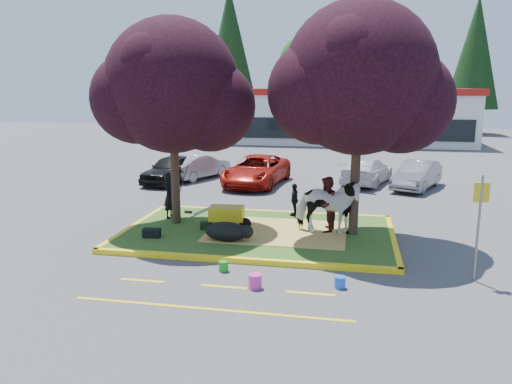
% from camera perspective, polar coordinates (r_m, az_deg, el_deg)
% --- Properties ---
extents(ground, '(90.00, 90.00, 0.00)m').
position_cam_1_polar(ground, '(15.59, 0.22, -4.94)').
color(ground, '#424244').
rests_on(ground, ground).
extents(median_island, '(8.00, 5.00, 0.15)m').
position_cam_1_polar(median_island, '(15.57, 0.22, -4.67)').
color(median_island, '#2B4F18').
rests_on(median_island, ground).
extents(curb_near, '(8.30, 0.16, 0.15)m').
position_cam_1_polar(curb_near, '(13.17, -1.90, -7.82)').
color(curb_near, yellow).
rests_on(curb_near, ground).
extents(curb_far, '(8.30, 0.16, 0.15)m').
position_cam_1_polar(curb_far, '(18.02, 1.76, -2.37)').
color(curb_far, yellow).
rests_on(curb_far, ground).
extents(curb_left, '(0.16, 5.30, 0.15)m').
position_cam_1_polar(curb_left, '(16.79, -13.62, -3.78)').
color(curb_left, yellow).
rests_on(curb_left, ground).
extents(curb_right, '(0.16, 5.30, 0.15)m').
position_cam_1_polar(curb_right, '(15.37, 15.40, -5.33)').
color(curb_right, yellow).
rests_on(curb_right, ground).
extents(straw_bedding, '(4.20, 3.00, 0.01)m').
position_cam_1_polar(straw_bedding, '(15.45, 2.42, -4.51)').
color(straw_bedding, '#D4B957').
rests_on(straw_bedding, median_island).
extents(tree_purple_left, '(5.06, 4.20, 6.51)m').
position_cam_1_polar(tree_purple_left, '(16.04, -9.50, 11.19)').
color(tree_purple_left, black).
rests_on(tree_purple_left, median_island).
extents(tree_purple_right, '(5.30, 4.40, 6.82)m').
position_cam_1_polar(tree_purple_right, '(14.84, 11.77, 11.83)').
color(tree_purple_right, black).
rests_on(tree_purple_right, median_island).
extents(fire_lane_stripe_a, '(1.10, 0.12, 0.01)m').
position_cam_1_polar(fire_lane_stripe_a, '(12.36, -12.84, -9.83)').
color(fire_lane_stripe_a, yellow).
rests_on(fire_lane_stripe_a, ground).
extents(fire_lane_stripe_b, '(1.10, 0.12, 0.01)m').
position_cam_1_polar(fire_lane_stripe_b, '(11.73, -3.69, -10.76)').
color(fire_lane_stripe_b, yellow).
rests_on(fire_lane_stripe_b, ground).
extents(fire_lane_stripe_c, '(1.10, 0.12, 0.01)m').
position_cam_1_polar(fire_lane_stripe_c, '(11.42, 6.27, -11.46)').
color(fire_lane_stripe_c, yellow).
rests_on(fire_lane_stripe_c, ground).
extents(fire_lane_long, '(6.00, 0.10, 0.01)m').
position_cam_1_polar(fire_lane_long, '(10.67, -5.36, -13.18)').
color(fire_lane_long, yellow).
rests_on(fire_lane_long, ground).
extents(retail_building, '(20.40, 8.40, 4.40)m').
position_cam_1_polar(retail_building, '(42.71, 10.04, 8.68)').
color(retail_building, silver).
rests_on(retail_building, ground).
extents(treeline, '(46.58, 7.80, 14.63)m').
position_cam_1_polar(treeline, '(52.39, 9.61, 15.26)').
color(treeline, black).
rests_on(treeline, ground).
extents(cow, '(2.16, 1.25, 1.72)m').
position_cam_1_polar(cow, '(15.13, 8.12, -1.62)').
color(cow, white).
rests_on(cow, median_island).
extents(calf, '(1.41, 1.00, 0.55)m').
position_cam_1_polar(calf, '(14.49, -3.41, -4.52)').
color(calf, black).
rests_on(calf, median_island).
extents(handler, '(0.40, 0.58, 1.54)m').
position_cam_1_polar(handler, '(17.13, -9.84, -0.39)').
color(handler, black).
rests_on(handler, median_island).
extents(visitor_a, '(0.75, 0.91, 1.72)m').
position_cam_1_polar(visitor_a, '(15.36, 8.05, -1.41)').
color(visitor_a, '#421512').
rests_on(visitor_a, median_island).
extents(visitor_b, '(0.33, 0.68, 1.13)m').
position_cam_1_polar(visitor_b, '(17.25, 4.42, -0.87)').
color(visitor_b, black).
rests_on(visitor_b, median_island).
extents(wheelbarrow, '(1.93, 0.75, 0.72)m').
position_cam_1_polar(wheelbarrow, '(15.59, -3.32, -2.48)').
color(wheelbarrow, black).
rests_on(wheelbarrow, median_island).
extents(gear_bag_dark, '(0.53, 0.33, 0.26)m').
position_cam_1_polar(gear_bag_dark, '(15.15, -11.84, -4.60)').
color(gear_bag_dark, black).
rests_on(gear_bag_dark, median_island).
extents(gear_bag_green, '(0.46, 0.35, 0.22)m').
position_cam_1_polar(gear_bag_green, '(15.74, -5.65, -3.85)').
color(gear_bag_green, black).
rests_on(gear_bag_green, median_island).
extents(sign_post, '(0.36, 0.07, 2.56)m').
position_cam_1_polar(sign_post, '(12.66, 24.16, -2.56)').
color(sign_post, slate).
rests_on(sign_post, ground).
extents(bucket_green, '(0.31, 0.31, 0.26)m').
position_cam_1_polar(bucket_green, '(12.62, -3.73, -8.47)').
color(bucket_green, '#16941D').
rests_on(bucket_green, ground).
extents(bucket_pink, '(0.41, 0.41, 0.33)m').
position_cam_1_polar(bucket_pink, '(11.59, -0.10, -10.15)').
color(bucket_pink, '#E132A3').
rests_on(bucket_pink, ground).
extents(bucket_blue, '(0.31, 0.31, 0.27)m').
position_cam_1_polar(bucket_blue, '(11.76, 9.58, -10.14)').
color(bucket_blue, blue).
rests_on(bucket_blue, ground).
extents(car_black, '(2.18, 4.07, 1.32)m').
position_cam_1_polar(car_black, '(24.25, -9.68, 2.58)').
color(car_black, black).
rests_on(car_black, ground).
extents(car_silver, '(2.65, 3.91, 1.22)m').
position_cam_1_polar(car_silver, '(25.29, -6.56, 2.94)').
color(car_silver, '#919498').
rests_on(car_silver, ground).
extents(car_red, '(2.84, 5.17, 1.37)m').
position_cam_1_polar(car_red, '(23.43, 0.08, 2.50)').
color(car_red, '#A2170D').
rests_on(car_red, ground).
extents(car_white, '(2.88, 4.58, 1.24)m').
position_cam_1_polar(car_white, '(24.29, 12.52, 2.38)').
color(car_white, silver).
rests_on(car_white, ground).
extents(car_grey, '(2.67, 4.00, 1.25)m').
position_cam_1_polar(car_grey, '(23.65, 17.92, 1.85)').
color(car_grey, slate).
rests_on(car_grey, ground).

